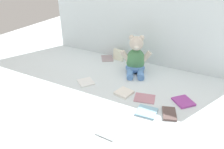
{
  "coord_description": "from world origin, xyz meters",
  "views": [
    {
      "loc": [
        0.58,
        -1.16,
        0.74
      ],
      "look_at": [
        0.02,
        -0.1,
        0.1
      ],
      "focal_mm": 34.79,
      "sensor_mm": 36.0,
      "label": 1
    }
  ],
  "objects_px": {
    "book_case_2": "(183,102)",
    "book_case_8": "(86,82)",
    "book_case_3": "(109,131)",
    "teddy_bear": "(136,59)",
    "book_case_5": "(124,93)",
    "book_case_0": "(118,55)",
    "book_case_7": "(145,98)",
    "book_case_6": "(147,112)",
    "book_case_4": "(169,114)",
    "book_case_1": "(107,58)"
  },
  "relations": [
    {
      "from": "book_case_2",
      "to": "book_case_3",
      "type": "bearing_deg",
      "value": 10.33
    },
    {
      "from": "book_case_6",
      "to": "book_case_7",
      "type": "bearing_deg",
      "value": 20.66
    },
    {
      "from": "teddy_bear",
      "to": "book_case_2",
      "type": "bearing_deg",
      "value": -53.42
    },
    {
      "from": "book_case_3",
      "to": "book_case_4",
      "type": "height_order",
      "value": "book_case_4"
    },
    {
      "from": "book_case_6",
      "to": "book_case_0",
      "type": "bearing_deg",
      "value": 34.68
    },
    {
      "from": "book_case_1",
      "to": "book_case_3",
      "type": "height_order",
      "value": "same"
    },
    {
      "from": "book_case_7",
      "to": "book_case_8",
      "type": "bearing_deg",
      "value": 78.1
    },
    {
      "from": "teddy_bear",
      "to": "book_case_6",
      "type": "xyz_separation_m",
      "value": [
        0.24,
        -0.42,
        -0.1
      ]
    },
    {
      "from": "book_case_3",
      "to": "book_case_6",
      "type": "bearing_deg",
      "value": 65.77
    },
    {
      "from": "book_case_4",
      "to": "book_case_8",
      "type": "bearing_deg",
      "value": -26.41
    },
    {
      "from": "book_case_2",
      "to": "book_case_3",
      "type": "height_order",
      "value": "book_case_2"
    },
    {
      "from": "teddy_bear",
      "to": "book_case_6",
      "type": "distance_m",
      "value": 0.5
    },
    {
      "from": "book_case_8",
      "to": "book_case_3",
      "type": "bearing_deg",
      "value": 83.66
    },
    {
      "from": "book_case_0",
      "to": "book_case_6",
      "type": "bearing_deg",
      "value": -42.15
    },
    {
      "from": "teddy_bear",
      "to": "book_case_1",
      "type": "xyz_separation_m",
      "value": [
        -0.3,
        0.12,
        -0.1
      ]
    },
    {
      "from": "book_case_7",
      "to": "book_case_1",
      "type": "bearing_deg",
      "value": 36.4
    },
    {
      "from": "book_case_5",
      "to": "book_case_7",
      "type": "height_order",
      "value": "book_case_5"
    },
    {
      "from": "book_case_0",
      "to": "book_case_2",
      "type": "xyz_separation_m",
      "value": [
        0.61,
        -0.36,
        -0.04
      ]
    },
    {
      "from": "book_case_1",
      "to": "book_case_6",
      "type": "height_order",
      "value": "book_case_6"
    },
    {
      "from": "book_case_2",
      "to": "book_case_4",
      "type": "relative_size",
      "value": 0.95
    },
    {
      "from": "book_case_4",
      "to": "book_case_6",
      "type": "xyz_separation_m",
      "value": [
        -0.11,
        -0.04,
        -0.0
      ]
    },
    {
      "from": "book_case_5",
      "to": "book_case_0",
      "type": "bearing_deg",
      "value": 43.1
    },
    {
      "from": "book_case_0",
      "to": "book_case_4",
      "type": "distance_m",
      "value": 0.76
    },
    {
      "from": "book_case_1",
      "to": "book_case_4",
      "type": "xyz_separation_m",
      "value": [
        0.66,
        -0.49,
        0.0
      ]
    },
    {
      "from": "book_case_7",
      "to": "book_case_5",
      "type": "bearing_deg",
      "value": 81.28
    },
    {
      "from": "book_case_5",
      "to": "book_case_7",
      "type": "relative_size",
      "value": 0.8
    },
    {
      "from": "book_case_2",
      "to": "book_case_5",
      "type": "xyz_separation_m",
      "value": [
        -0.35,
        -0.08,
        0.0
      ]
    },
    {
      "from": "book_case_3",
      "to": "book_case_6",
      "type": "xyz_separation_m",
      "value": [
        0.11,
        0.22,
        0.0
      ]
    },
    {
      "from": "teddy_bear",
      "to": "book_case_5",
      "type": "distance_m",
      "value": 0.33
    },
    {
      "from": "book_case_0",
      "to": "book_case_7",
      "type": "xyz_separation_m",
      "value": [
        0.39,
        -0.43,
        -0.04
      ]
    },
    {
      "from": "book_case_8",
      "to": "teddy_bear",
      "type": "bearing_deg",
      "value": 179.63
    },
    {
      "from": "book_case_0",
      "to": "book_case_8",
      "type": "bearing_deg",
      "value": -84.51
    },
    {
      "from": "book_case_2",
      "to": "book_case_6",
      "type": "distance_m",
      "value": 0.25
    },
    {
      "from": "book_case_5",
      "to": "book_case_6",
      "type": "height_order",
      "value": "book_case_5"
    },
    {
      "from": "book_case_4",
      "to": "book_case_5",
      "type": "distance_m",
      "value": 0.31
    },
    {
      "from": "book_case_2",
      "to": "book_case_6",
      "type": "bearing_deg",
      "value": 3.61
    },
    {
      "from": "book_case_1",
      "to": "book_case_7",
      "type": "distance_m",
      "value": 0.64
    },
    {
      "from": "teddy_bear",
      "to": "book_case_4",
      "type": "distance_m",
      "value": 0.53
    },
    {
      "from": "teddy_bear",
      "to": "book_case_5",
      "type": "xyz_separation_m",
      "value": [
        0.05,
        -0.31,
        -0.1
      ]
    },
    {
      "from": "book_case_2",
      "to": "book_case_3",
      "type": "xyz_separation_m",
      "value": [
        -0.27,
        -0.42,
        -0.0
      ]
    },
    {
      "from": "book_case_3",
      "to": "book_case_5",
      "type": "height_order",
      "value": "book_case_5"
    },
    {
      "from": "book_case_1",
      "to": "book_case_6",
      "type": "xyz_separation_m",
      "value": [
        0.55,
        -0.54,
        0.0
      ]
    },
    {
      "from": "book_case_0",
      "to": "book_case_3",
      "type": "relative_size",
      "value": 0.87
    },
    {
      "from": "book_case_2",
      "to": "book_case_6",
      "type": "height_order",
      "value": "book_case_2"
    },
    {
      "from": "book_case_2",
      "to": "book_case_7",
      "type": "height_order",
      "value": "book_case_2"
    },
    {
      "from": "book_case_2",
      "to": "book_case_8",
      "type": "height_order",
      "value": "same"
    },
    {
      "from": "book_case_3",
      "to": "book_case_8",
      "type": "relative_size",
      "value": 1.04
    },
    {
      "from": "teddy_bear",
      "to": "book_case_3",
      "type": "bearing_deg",
      "value": -101.97
    },
    {
      "from": "book_case_1",
      "to": "book_case_2",
      "type": "xyz_separation_m",
      "value": [
        0.7,
        -0.35,
        0.0
      ]
    },
    {
      "from": "book_case_2",
      "to": "book_case_4",
      "type": "bearing_deg",
      "value": 26.69
    }
  ]
}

